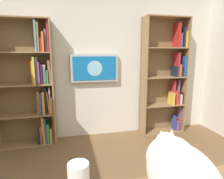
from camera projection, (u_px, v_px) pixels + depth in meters
name	position (u px, v px, depth m)	size (l,w,h in m)	color
wall_back	(98.00, 62.00, 3.44)	(4.52, 0.06, 2.70)	silver
bookshelf_left	(168.00, 77.00, 3.62)	(0.82, 0.28, 2.14)	#937047
bookshelf_right	(33.00, 86.00, 3.11)	(0.89, 0.28, 2.03)	#937047
wall_mounted_tv	(95.00, 68.00, 3.36)	(0.82, 0.07, 0.48)	#B7B7BC
cat	(178.00, 171.00, 1.02)	(0.33, 0.64, 0.35)	white
coffee_mug	(204.00, 179.00, 1.15)	(0.08, 0.08, 0.10)	white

